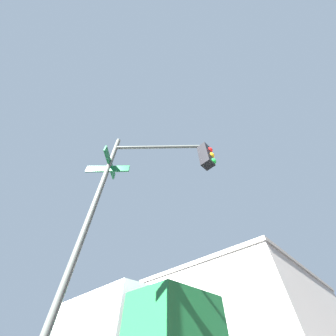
{
  "coord_description": "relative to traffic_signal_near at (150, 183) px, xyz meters",
  "views": [
    {
      "loc": [
        -3.52,
        -8.05,
        1.65
      ],
      "look_at": [
        -5.66,
        -5.9,
        5.05
      ],
      "focal_mm": 19.06,
      "sensor_mm": 36.0,
      "label": 1
    }
  ],
  "objects": [
    {
      "name": "traffic_signal_near",
      "position": [
        0.0,
        0.0,
        0.0
      ],
      "size": [
        2.47,
        2.38,
        6.37
      ],
      "color": "#474C47",
      "rests_on": "ground_plane"
    },
    {
      "name": "building_stucco",
      "position": [
        -10.29,
        24.86,
        0.06
      ],
      "size": [
        16.79,
        21.64,
        9.14
      ],
      "color": "#BCB7AD",
      "rests_on": "ground_plane"
    }
  ]
}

